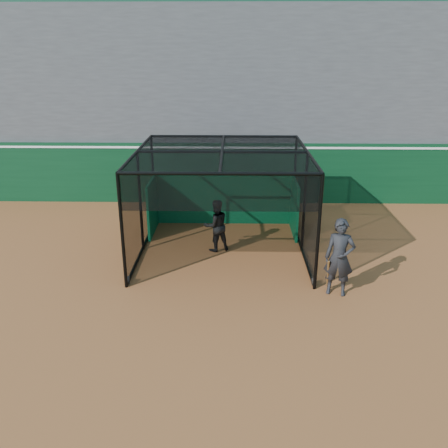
{
  "coord_description": "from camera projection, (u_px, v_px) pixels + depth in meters",
  "views": [
    {
      "loc": [
        0.26,
        -10.78,
        6.22
      ],
      "look_at": [
        0.02,
        2.0,
        1.4
      ],
      "focal_mm": 38.0,
      "sensor_mm": 36.0,
      "label": 1
    }
  ],
  "objects": [
    {
      "name": "batting_cage",
      "position": [
        222.0,
        203.0,
        14.86
      ],
      "size": [
        5.25,
        5.29,
        3.22
      ],
      "color": "black",
      "rests_on": "ground"
    },
    {
      "name": "ground",
      "position": [
        222.0,
        302.0,
        12.28
      ],
      "size": [
        120.0,
        120.0,
        0.0
      ],
      "primitive_type": "plane",
      "color": "brown",
      "rests_on": "ground"
    },
    {
      "name": "batter",
      "position": [
        216.0,
        225.0,
        15.09
      ],
      "size": [
        1.01,
        0.92,
        1.7
      ],
      "primitive_type": "imported",
      "rotation": [
        0.0,
        0.0,
        3.55
      ],
      "color": "black",
      "rests_on": "ground"
    },
    {
      "name": "outfield_wall",
      "position": [
        227.0,
        172.0,
        19.78
      ],
      "size": [
        50.0,
        0.5,
        2.5
      ],
      "color": "#09351A",
      "rests_on": "ground"
    },
    {
      "name": "grandstand",
      "position": [
        228.0,
        85.0,
        22.18
      ],
      "size": [
        50.0,
        7.85,
        8.95
      ],
      "color": "#4C4C4F",
      "rests_on": "ground"
    },
    {
      "name": "on_deck_player",
      "position": [
        339.0,
        258.0,
        12.33
      ],
      "size": [
        0.87,
        0.68,
        2.1
      ],
      "color": "black",
      "rests_on": "ground"
    }
  ]
}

